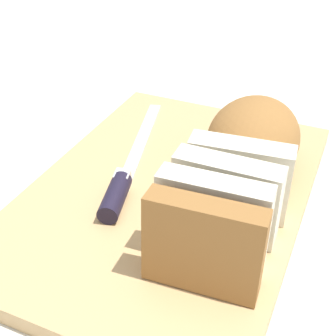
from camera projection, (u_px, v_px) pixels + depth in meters
name	position (u px, v px, depth m)	size (l,w,h in m)	color
ground_plane	(168.00, 203.00, 0.57)	(3.00, 3.00, 0.00)	silver
cutting_board	(168.00, 196.00, 0.57)	(0.44, 0.31, 0.02)	tan
bread_loaf	(242.00, 164.00, 0.52)	(0.30, 0.13, 0.09)	#996633
bread_knife	(122.00, 183.00, 0.56)	(0.27, 0.10, 0.02)	silver
crumb_near_knife	(230.00, 202.00, 0.54)	(0.00, 0.00, 0.00)	tan
crumb_near_loaf	(173.00, 176.00, 0.58)	(0.01, 0.01, 0.01)	tan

